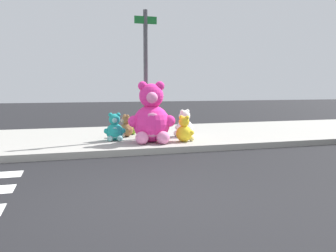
{
  "coord_description": "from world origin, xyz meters",
  "views": [
    {
      "loc": [
        -0.91,
        -4.14,
        1.46
      ],
      "look_at": [
        1.35,
        3.6,
        0.55
      ],
      "focal_mm": 36.92,
      "sensor_mm": 36.0,
      "label": 1
    }
  ],
  "objects": [
    {
      "name": "plush_pink_large",
      "position": [
        1.0,
        3.81,
        0.73
      ],
      "size": [
        1.11,
        1.01,
        1.45
      ],
      "color": "#F22D93",
      "rests_on": "sidewalk"
    },
    {
      "name": "plush_yellow",
      "position": [
        1.78,
        3.67,
        0.4
      ],
      "size": [
        0.46,
        0.45,
        0.64
      ],
      "color": "yellow",
      "rests_on": "sidewalk"
    },
    {
      "name": "plush_lavender",
      "position": [
        1.54,
        5.17,
        0.43
      ],
      "size": [
        0.5,
        0.53,
        0.71
      ],
      "color": "#B28CD8",
      "rests_on": "sidewalk"
    },
    {
      "name": "plush_lime",
      "position": [
        0.78,
        5.29,
        0.35
      ],
      "size": [
        0.34,
        0.39,
        0.5
      ],
      "color": "#8CD133",
      "rests_on": "sidewalk"
    },
    {
      "name": "ground_plane",
      "position": [
        0.0,
        0.0,
        0.0
      ],
      "size": [
        60.0,
        60.0,
        0.0
      ],
      "primitive_type": "plane",
      "color": "black"
    },
    {
      "name": "sign_pole",
      "position": [
        1.0,
        4.4,
        1.85
      ],
      "size": [
        0.56,
        0.11,
        3.2
      ],
      "color": "#4C4C51",
      "rests_on": "sidewalk"
    },
    {
      "name": "plush_brown",
      "position": [
        0.55,
        4.88,
        0.39
      ],
      "size": [
        0.42,
        0.44,
        0.59
      ],
      "color": "olive",
      "rests_on": "sidewalk"
    },
    {
      "name": "plush_white",
      "position": [
        2.06,
        4.5,
        0.44
      ],
      "size": [
        0.51,
        0.52,
        0.73
      ],
      "color": "white",
      "rests_on": "sidewalk"
    },
    {
      "name": "plush_teal",
      "position": [
        0.19,
        4.31,
        0.42
      ],
      "size": [
        0.53,
        0.47,
        0.69
      ],
      "color": "teal",
      "rests_on": "sidewalk"
    },
    {
      "name": "sidewalk",
      "position": [
        0.0,
        5.2,
        0.07
      ],
      "size": [
        28.0,
        4.4,
        0.15
      ],
      "primitive_type": "cube",
      "color": "#9E9B93",
      "rests_on": "ground_plane"
    }
  ]
}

